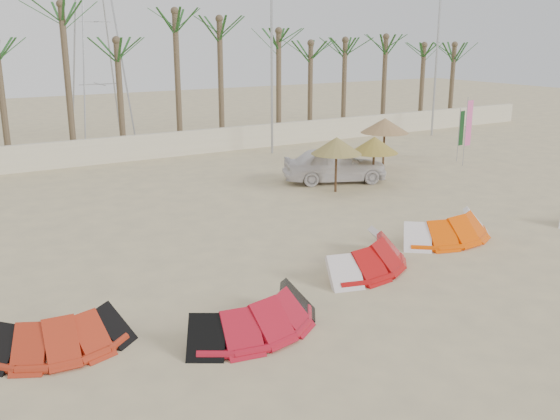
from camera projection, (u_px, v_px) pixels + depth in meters
ground at (419, 328)px, 13.91m from camera, size 120.00×120.00×0.00m
boundary_wall at (117, 149)px, 31.82m from camera, size 60.00×0.30×1.30m
palm_line at (113, 32)px, 31.81m from camera, size 52.00×4.00×7.70m
lamp_c at (272, 45)px, 32.80m from camera, size 1.25×0.14×11.00m
lamp_d at (438, 43)px, 38.79m from camera, size 1.25×0.14×11.00m
pylon at (104, 143)px, 37.43m from camera, size 3.00×3.00×14.00m
kite_red_left at (56, 330)px, 12.93m from camera, size 3.02×1.71×0.90m
kite_red_mid at (249, 311)px, 13.83m from camera, size 3.66×2.14×0.90m
kite_red_right at (360, 251)px, 17.61m from camera, size 4.12×2.94×0.90m
kite_orange at (441, 225)px, 20.01m from camera, size 3.72×1.76×0.90m
parasol_left at (337, 146)px, 25.42m from camera, size 2.10×2.10×2.30m
parasol_mid at (374, 145)px, 26.88m from camera, size 2.09×2.09×2.08m
parasol_right at (385, 126)px, 29.68m from camera, size 2.32×2.32×2.48m
flag_pink at (468, 125)px, 30.57m from camera, size 0.45×0.04×3.41m
flag_green at (461, 130)px, 31.82m from camera, size 0.45×0.10×2.72m
car at (335, 165)px, 27.52m from camera, size 4.88×3.40×1.54m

